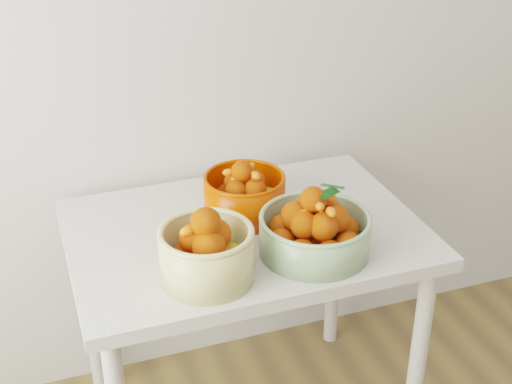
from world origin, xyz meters
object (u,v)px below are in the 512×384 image
bowl_green (315,230)px  bowl_cream (207,253)px  table (245,256)px  bowl_orange (245,194)px

bowl_green → bowl_cream: bearing=-175.0°
table → bowl_green: size_ratio=2.81×
bowl_cream → bowl_orange: 0.34m
table → bowl_cream: (-0.17, -0.21, 0.17)m
table → bowl_orange: bowl_orange is taller
bowl_cream → bowl_orange: bowl_cream is taller
bowl_orange → table: bearing=-108.7°
table → bowl_cream: bearing=-129.4°
table → bowl_cream: size_ratio=4.04×
bowl_green → bowl_orange: size_ratio=1.45×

